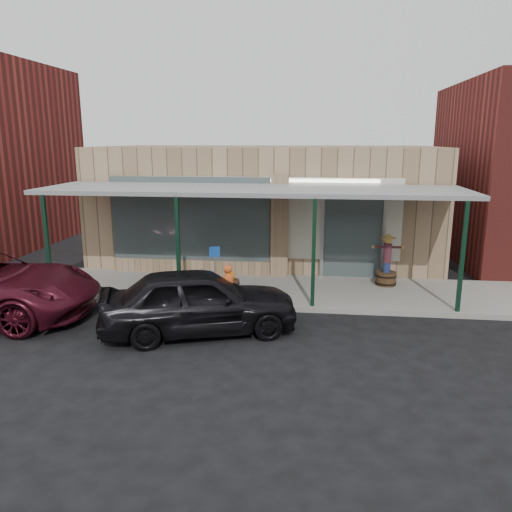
# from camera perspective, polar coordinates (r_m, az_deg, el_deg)

# --- Properties ---
(ground) EXTENTS (120.00, 120.00, 0.00)m
(ground) POSITION_cam_1_polar(r_m,az_deg,el_deg) (11.55, -2.77, -9.47)
(ground) COLOR black
(ground) RESTS_ON ground
(sidewalk) EXTENTS (40.00, 3.20, 0.15)m
(sidewalk) POSITION_cam_1_polar(r_m,az_deg,el_deg) (14.88, -0.47, -3.90)
(sidewalk) COLOR gray
(sidewalk) RESTS_ON ground
(storefront) EXTENTS (12.00, 6.25, 4.20)m
(storefront) POSITION_cam_1_polar(r_m,az_deg,el_deg) (18.91, 1.29, 6.03)
(storefront) COLOR tan
(storefront) RESTS_ON ground
(awning) EXTENTS (12.00, 3.00, 3.04)m
(awning) POSITION_cam_1_polar(r_m,az_deg,el_deg) (14.26, -0.51, 7.40)
(awning) COLOR gray
(awning) RESTS_ON ground
(block_buildings_near) EXTENTS (61.00, 8.00, 8.00)m
(block_buildings_near) POSITION_cam_1_polar(r_m,az_deg,el_deg) (19.72, 7.54, 11.09)
(block_buildings_near) COLOR maroon
(block_buildings_near) RESTS_ON ground
(barrel_scarecrow) EXTENTS (0.95, 0.74, 1.58)m
(barrel_scarecrow) POSITION_cam_1_polar(r_m,az_deg,el_deg) (15.49, 14.69, -1.32)
(barrel_scarecrow) COLOR #482F1C
(barrel_scarecrow) RESTS_ON sidewalk
(barrel_pumpkin) EXTENTS (0.71, 0.71, 0.65)m
(barrel_pumpkin) POSITION_cam_1_polar(r_m,az_deg,el_deg) (14.37, -3.01, -3.27)
(barrel_pumpkin) COLOR #482F1C
(barrel_pumpkin) RESTS_ON sidewalk
(handicap_sign) EXTENTS (0.28, 0.12, 1.42)m
(handicap_sign) POSITION_cam_1_polar(r_m,az_deg,el_deg) (13.90, -4.74, -0.96)
(handicap_sign) COLOR gray
(handicap_sign) RESTS_ON sidewalk
(parked_sedan) EXTENTS (4.90, 3.18, 1.55)m
(parked_sedan) POSITION_cam_1_polar(r_m,az_deg,el_deg) (11.74, -6.53, -5.11)
(parked_sedan) COLOR black
(parked_sedan) RESTS_ON ground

